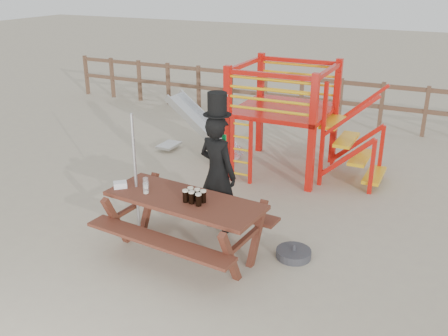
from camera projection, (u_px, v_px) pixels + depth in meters
ground at (180, 252)px, 6.95m from camera, size 60.00×60.00×0.00m
back_fence at (321, 95)px, 12.54m from camera, size 15.09×0.09×1.20m
playground_fort at (279, 116)px, 9.50m from camera, size 4.71×1.84×2.10m
picnic_table at (185, 219)px, 6.74m from camera, size 2.29×1.68×0.84m
man_with_hat at (218, 171)px, 7.26m from camera, size 0.74×0.59×2.10m
metal_pole at (136, 179)px, 6.95m from camera, size 0.04×0.04×1.90m
parasol_base at (294, 254)px, 6.81m from camera, size 0.48×0.48×0.20m
paper_bag at (120, 185)px, 6.95m from camera, size 0.23×0.22×0.08m
stout_pints at (194, 196)px, 6.49m from camera, size 0.29×0.20×0.17m
empty_glasses at (146, 186)px, 6.84m from camera, size 0.18×0.23×0.15m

